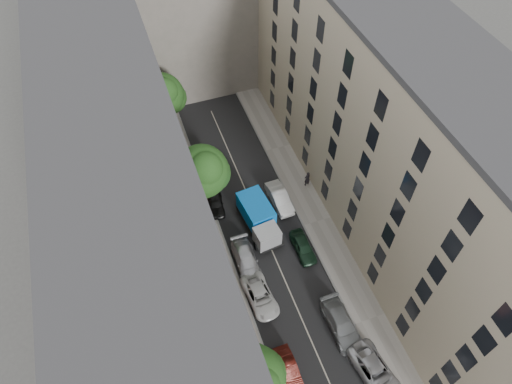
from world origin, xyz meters
name	(u,v)px	position (x,y,z in m)	size (l,w,h in m)	color
ground	(266,237)	(0.00, 0.00, 0.00)	(120.00, 120.00, 0.00)	#4C4C49
road_surface	(266,237)	(0.00, 0.00, 0.01)	(8.00, 44.00, 0.02)	black
sidewalk_left	(212,253)	(-5.50, 0.00, 0.07)	(3.00, 44.00, 0.15)	gray
sidewalk_right	(317,222)	(5.50, 0.00, 0.07)	(3.00, 44.00, 0.15)	gray
building_left	(134,206)	(-11.00, 0.00, 10.00)	(8.00, 44.00, 20.00)	#484643
building_right	(387,138)	(11.00, 0.00, 10.00)	(8.00, 44.00, 20.00)	tan
building_endcap	(187,11)	(0.00, 28.00, 9.00)	(18.00, 12.00, 18.00)	gray
tarp_truck	(259,218)	(-0.28, 1.34, 1.57)	(3.05, 6.38, 2.84)	black
car_left_1	(289,369)	(-2.80, -12.77, 0.64)	(1.35, 3.88, 1.28)	#4D150F
car_left_2	(260,296)	(-2.80, -6.05, 0.66)	(2.20, 4.77, 1.33)	silver
car_left_3	(246,260)	(-2.80, -2.20, 0.72)	(2.02, 4.96, 1.44)	#B0B1B5
car_left_4	(215,202)	(-3.60, 5.34, 0.66)	(1.56, 3.87, 1.32)	black
car_left_5	(208,162)	(-2.80, 11.00, 0.68)	(1.44, 4.13, 1.36)	black
car_right_0	(375,372)	(3.60, -15.27, 0.73)	(2.42, 5.25, 1.46)	silver
car_right_1	(341,324)	(2.80, -10.80, 0.74)	(2.08, 5.12, 1.49)	gray
car_right_2	(303,247)	(2.80, -2.60, 0.68)	(1.60, 3.98, 1.36)	black
car_right_3	(280,198)	(2.80, 3.60, 0.75)	(1.58, 4.54, 1.50)	silver
tree_near	(252,382)	(-6.30, -14.04, 5.47)	(5.27, 4.99, 8.08)	#382619
tree_mid	(203,173)	(-4.52, 4.89, 6.06)	(5.38, 5.12, 8.84)	#382619
tree_far	(163,97)	(-5.64, 17.72, 5.42)	(5.19, 4.90, 8.00)	#382619
lamp_post	(218,267)	(-5.80, -3.87, 4.00)	(0.36, 0.36, 6.22)	#195A2E
pedestrian	(307,179)	(6.40, 4.79, 1.12)	(0.71, 0.46, 1.93)	black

